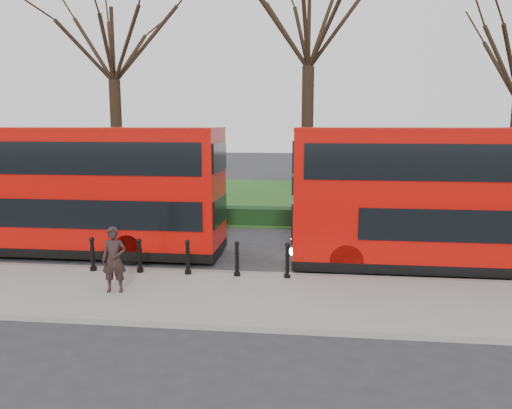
# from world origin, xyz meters

# --- Properties ---
(ground) EXTENTS (120.00, 120.00, 0.00)m
(ground) POSITION_xyz_m (0.00, 0.00, 0.00)
(ground) COLOR #28282B
(ground) RESTS_ON ground
(pavement) EXTENTS (60.00, 4.00, 0.15)m
(pavement) POSITION_xyz_m (0.00, -3.00, 0.07)
(pavement) COLOR gray
(pavement) RESTS_ON ground
(kerb) EXTENTS (60.00, 0.25, 0.16)m
(kerb) POSITION_xyz_m (0.00, -1.00, 0.07)
(kerb) COLOR slate
(kerb) RESTS_ON ground
(grass_verge) EXTENTS (60.00, 18.00, 0.06)m
(grass_verge) POSITION_xyz_m (0.00, 15.00, 0.03)
(grass_verge) COLOR #1E4517
(grass_verge) RESTS_ON ground
(hedge) EXTENTS (60.00, 0.90, 0.80)m
(hedge) POSITION_xyz_m (0.00, 6.80, 0.40)
(hedge) COLOR black
(hedge) RESTS_ON ground
(yellow_line_outer) EXTENTS (60.00, 0.10, 0.01)m
(yellow_line_outer) POSITION_xyz_m (0.00, -0.70, 0.01)
(yellow_line_outer) COLOR yellow
(yellow_line_outer) RESTS_ON ground
(yellow_line_inner) EXTENTS (60.00, 0.10, 0.01)m
(yellow_line_inner) POSITION_xyz_m (0.00, -0.50, 0.01)
(yellow_line_inner) COLOR yellow
(yellow_line_inner) RESTS_ON ground
(tree_left) EXTENTS (7.92, 7.92, 12.38)m
(tree_left) POSITION_xyz_m (-8.00, 10.00, 9.01)
(tree_left) COLOR black
(tree_left) RESTS_ON ground
(tree_mid) EXTENTS (8.59, 8.59, 13.42)m
(tree_mid) POSITION_xyz_m (2.00, 10.00, 9.77)
(tree_mid) COLOR black
(tree_mid) RESTS_ON ground
(bollard_row) EXTENTS (6.13, 0.15, 1.00)m
(bollard_row) POSITION_xyz_m (-1.32, -1.35, 0.65)
(bollard_row) COLOR black
(bollard_row) RESTS_ON pavement
(bus_lead) EXTENTS (11.25, 2.58, 4.48)m
(bus_lead) POSITION_xyz_m (-6.40, 1.04, 2.26)
(bus_lead) COLOR #B30A05
(bus_lead) RESTS_ON ground
(bus_rear) EXTENTS (11.29, 2.59, 4.49)m
(bus_rear) POSITION_xyz_m (7.40, 0.55, 2.26)
(bus_rear) COLOR #B30A05
(bus_rear) RESTS_ON ground
(pedestrian) EXTENTS (0.71, 0.52, 1.78)m
(pedestrian) POSITION_xyz_m (-2.86, -3.12, 1.04)
(pedestrian) COLOR black
(pedestrian) RESTS_ON pavement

